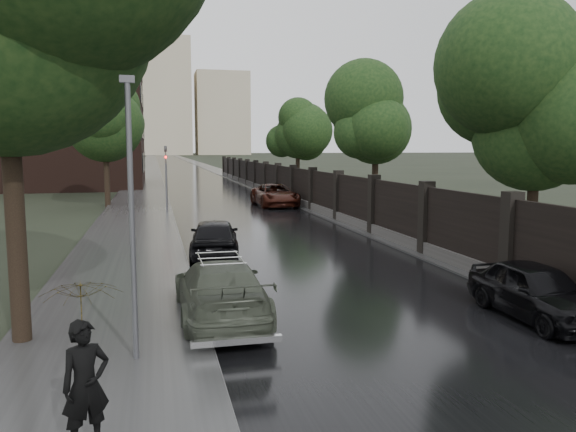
{
  "coord_description": "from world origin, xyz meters",
  "views": [
    {
      "loc": [
        -5.01,
        -8.52,
        3.9
      ],
      "look_at": [
        -0.43,
        10.6,
        1.5
      ],
      "focal_mm": 35.0,
      "sensor_mm": 36.0,
      "label": 1
    }
  ],
  "objects_px": {
    "traffic_light": "(166,174)",
    "car_right_near": "(537,291)",
    "hatchback_left": "(214,237)",
    "pedestrian_umbrella": "(82,315)",
    "car_right_far": "(275,195)",
    "tree_left_near": "(3,9)",
    "tree_left_far": "(105,127)",
    "tree_right_c": "(298,136)",
    "lamp_post": "(132,219)",
    "tree_right_b": "(376,129)",
    "tree_right_a": "(537,116)",
    "volga_sedan": "(220,290)"
  },
  "relations": [
    {
      "from": "hatchback_left",
      "to": "traffic_light",
      "type": "bearing_deg",
      "value": -77.76
    },
    {
      "from": "tree_right_a",
      "to": "hatchback_left",
      "type": "relative_size",
      "value": 1.68
    },
    {
      "from": "hatchback_left",
      "to": "pedestrian_umbrella",
      "type": "distance_m",
      "value": 13.2
    },
    {
      "from": "tree_left_far",
      "to": "hatchback_left",
      "type": "relative_size",
      "value": 1.77
    },
    {
      "from": "tree_left_near",
      "to": "car_right_near",
      "type": "relative_size",
      "value": 2.37
    },
    {
      "from": "tree_right_b",
      "to": "volga_sedan",
      "type": "relative_size",
      "value": 1.49
    },
    {
      "from": "tree_left_far",
      "to": "car_right_far",
      "type": "xyz_separation_m",
      "value": [
        10.85,
        -1.99,
        -4.49
      ]
    },
    {
      "from": "traffic_light",
      "to": "tree_left_far",
      "type": "bearing_deg",
      "value": 126.47
    },
    {
      "from": "tree_left_near",
      "to": "tree_right_b",
      "type": "bearing_deg",
      "value": 51.52
    },
    {
      "from": "lamp_post",
      "to": "hatchback_left",
      "type": "bearing_deg",
      "value": 76.05
    },
    {
      "from": "hatchback_left",
      "to": "car_right_near",
      "type": "xyz_separation_m",
      "value": [
        6.36,
        -9.05,
        -0.05
      ]
    },
    {
      "from": "lamp_post",
      "to": "traffic_light",
      "type": "height_order",
      "value": "lamp_post"
    },
    {
      "from": "tree_left_near",
      "to": "lamp_post",
      "type": "relative_size",
      "value": 1.79
    },
    {
      "from": "tree_left_near",
      "to": "pedestrian_umbrella",
      "type": "relative_size",
      "value": 3.55
    },
    {
      "from": "traffic_light",
      "to": "car_right_far",
      "type": "relative_size",
      "value": 0.74
    },
    {
      "from": "tree_left_far",
      "to": "tree_right_c",
      "type": "height_order",
      "value": "tree_left_far"
    },
    {
      "from": "tree_right_b",
      "to": "traffic_light",
      "type": "distance_m",
      "value": 12.44
    },
    {
      "from": "tree_left_near",
      "to": "hatchback_left",
      "type": "height_order",
      "value": "tree_left_near"
    },
    {
      "from": "tree_right_c",
      "to": "pedestrian_umbrella",
      "type": "height_order",
      "value": "tree_right_c"
    },
    {
      "from": "tree_left_near",
      "to": "hatchback_left",
      "type": "relative_size",
      "value": 2.19
    },
    {
      "from": "tree_left_near",
      "to": "car_right_near",
      "type": "height_order",
      "value": "tree_left_near"
    },
    {
      "from": "tree_right_c",
      "to": "car_right_near",
      "type": "bearing_deg",
      "value": -96.2
    },
    {
      "from": "car_right_far",
      "to": "pedestrian_umbrella",
      "type": "distance_m",
      "value": 30.79
    },
    {
      "from": "traffic_light",
      "to": "volga_sedan",
      "type": "height_order",
      "value": "traffic_light"
    },
    {
      "from": "tree_right_c",
      "to": "lamp_post",
      "type": "xyz_separation_m",
      "value": [
        -12.9,
        -38.5,
        -2.28
      ]
    },
    {
      "from": "volga_sedan",
      "to": "hatchback_left",
      "type": "xyz_separation_m",
      "value": [
        0.64,
        7.33,
        0.03
      ]
    },
    {
      "from": "hatchback_left",
      "to": "car_right_far",
      "type": "distance_m",
      "value": 17.67
    },
    {
      "from": "car_right_far",
      "to": "car_right_near",
      "type": "bearing_deg",
      "value": -90.34
    },
    {
      "from": "pedestrian_umbrella",
      "to": "tree_left_far",
      "type": "bearing_deg",
      "value": 68.95
    },
    {
      "from": "lamp_post",
      "to": "car_right_near",
      "type": "bearing_deg",
      "value": 5.03
    },
    {
      "from": "lamp_post",
      "to": "car_right_far",
      "type": "bearing_deg",
      "value": 72.72
    },
    {
      "from": "tree_right_b",
      "to": "hatchback_left",
      "type": "xyz_separation_m",
      "value": [
        -10.46,
        -10.68,
        -4.24
      ]
    },
    {
      "from": "car_right_near",
      "to": "car_right_far",
      "type": "height_order",
      "value": "car_right_far"
    },
    {
      "from": "pedestrian_umbrella",
      "to": "tree_right_c",
      "type": "bearing_deg",
      "value": 47.24
    },
    {
      "from": "car_right_near",
      "to": "lamp_post",
      "type": "bearing_deg",
      "value": -174.19
    },
    {
      "from": "traffic_light",
      "to": "car_right_near",
      "type": "height_order",
      "value": "traffic_light"
    },
    {
      "from": "tree_left_near",
      "to": "car_right_far",
      "type": "distance_m",
      "value": 27.69
    },
    {
      "from": "tree_right_c",
      "to": "tree_right_a",
      "type": "bearing_deg",
      "value": -90.0
    },
    {
      "from": "tree_left_far",
      "to": "volga_sedan",
      "type": "distance_m",
      "value": 26.77
    },
    {
      "from": "car_right_near",
      "to": "tree_right_c",
      "type": "bearing_deg",
      "value": 84.58
    },
    {
      "from": "tree_left_far",
      "to": "tree_right_a",
      "type": "bearing_deg",
      "value": -54.83
    },
    {
      "from": "tree_right_c",
      "to": "hatchback_left",
      "type": "xyz_separation_m",
      "value": [
        -10.46,
        -28.68,
        -4.24
      ]
    },
    {
      "from": "tree_left_near",
      "to": "traffic_light",
      "type": "xyz_separation_m",
      "value": [
        3.3,
        21.99,
        -4.02
      ]
    },
    {
      "from": "tree_right_a",
      "to": "pedestrian_umbrella",
      "type": "height_order",
      "value": "tree_right_a"
    },
    {
      "from": "lamp_post",
      "to": "hatchback_left",
      "type": "xyz_separation_m",
      "value": [
        2.44,
        9.82,
        -1.96
      ]
    },
    {
      "from": "tree_left_far",
      "to": "tree_right_a",
      "type": "distance_m",
      "value": 26.91
    },
    {
      "from": "tree_left_near",
      "to": "tree_right_c",
      "type": "xyz_separation_m",
      "value": [
        15.1,
        37.0,
        -1.47
      ]
    },
    {
      "from": "tree_left_near",
      "to": "car_right_far",
      "type": "relative_size",
      "value": 1.7
    },
    {
      "from": "tree_right_b",
      "to": "lamp_post",
      "type": "bearing_deg",
      "value": -122.18
    },
    {
      "from": "tree_right_c",
      "to": "volga_sedan",
      "type": "height_order",
      "value": "tree_right_c"
    }
  ]
}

